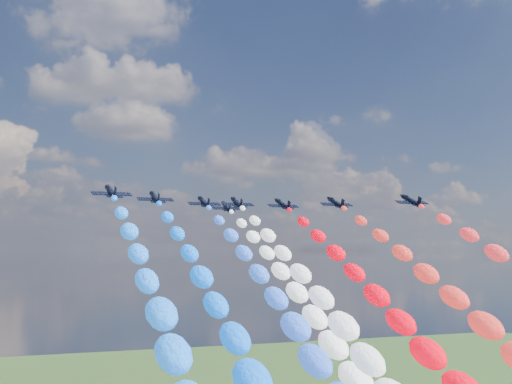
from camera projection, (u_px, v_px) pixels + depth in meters
name	position (u px, v px, depth m)	size (l,w,h in m)	color
jet_0	(111.00, 192.00, 136.65)	(7.93, 10.63, 2.34)	black
jet_1	(155.00, 198.00, 151.65)	(7.93, 10.63, 2.34)	black
trail_1	(242.00, 376.00, 94.35)	(6.05, 115.09, 61.16)	blue
jet_2	(204.00, 202.00, 166.32)	(7.93, 10.63, 2.34)	black
trail_2	(305.00, 359.00, 109.02)	(6.05, 115.09, 61.16)	blue
jet_3	(237.00, 203.00, 168.19)	(7.93, 10.63, 2.34)	black
trail_3	(354.00, 358.00, 110.89)	(6.05, 115.09, 61.16)	white
jet_4	(226.00, 207.00, 183.58)	(7.93, 10.63, 2.34)	black
trail_4	(324.00, 345.00, 126.28)	(6.05, 115.09, 61.16)	white
jet_5	(283.00, 204.00, 174.24)	(7.93, 10.63, 2.34)	black
trail_5	(415.00, 352.00, 116.94)	(6.05, 115.09, 61.16)	#EF0012
jet_6	(336.00, 203.00, 168.60)	(7.93, 10.63, 2.34)	black
trail_6	(503.00, 357.00, 111.30)	(6.05, 115.09, 61.16)	red
jet_7	(411.00, 201.00, 161.46)	(7.93, 10.63, 2.34)	black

